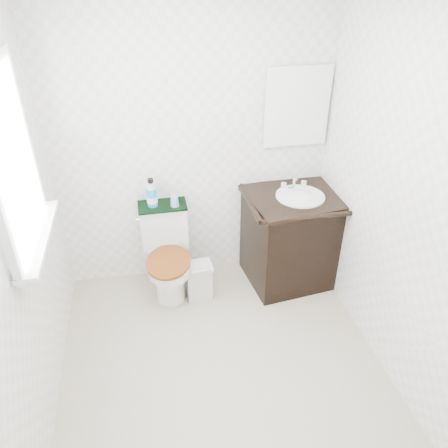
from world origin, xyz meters
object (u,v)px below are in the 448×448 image
object	(u,v)px
toilet	(167,256)
cup	(174,201)
trash_bin	(199,281)
vanity	(292,236)
mouthwash_bottle	(152,194)

from	to	relation	value
toilet	cup	size ratio (longest dim) A/B	8.46
trash_bin	cup	world-z (taller)	cup
vanity	trash_bin	xyz separation A→B (m)	(-0.82, -0.10, -0.27)
trash_bin	mouthwash_bottle	world-z (taller)	mouthwash_bottle
toilet	trash_bin	world-z (taller)	toilet
toilet	trash_bin	xyz separation A→B (m)	(0.23, -0.17, -0.16)
cup	vanity	bearing A→B (deg)	-8.82
vanity	cup	bearing A→B (deg)	171.18
cup	trash_bin	bearing A→B (deg)	-61.45
toilet	cup	distance (m)	0.48
vanity	cup	distance (m)	1.03
vanity	mouthwash_bottle	distance (m)	1.22
trash_bin	mouthwash_bottle	xyz separation A→B (m)	(-0.31, 0.29, 0.69)
toilet	mouthwash_bottle	distance (m)	0.55
mouthwash_bottle	vanity	bearing A→B (deg)	-9.36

